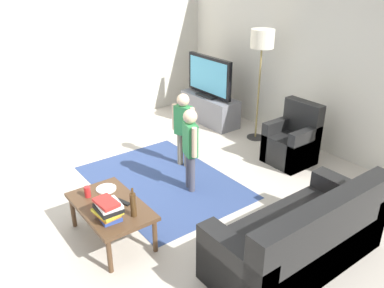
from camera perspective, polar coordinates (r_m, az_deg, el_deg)
ground at (r=4.89m, az=-5.70°, el=-8.72°), size 7.80×7.80×0.00m
wall_back at (r=6.31m, az=18.08°, el=11.33°), size 6.00×0.12×2.70m
wall_left at (r=6.98m, az=-19.55°, el=12.33°), size 0.12×6.00×2.70m
area_rug at (r=5.34m, az=-4.23°, el=-5.46°), size 2.20×1.60×0.01m
tv_stand at (r=7.25m, az=2.54°, el=5.05°), size 1.20×0.44×0.50m
tv at (r=7.06m, az=2.50°, el=9.64°), size 1.10×0.28×0.71m
couch at (r=3.98m, az=15.73°, el=-13.36°), size 0.80×1.80×0.86m
armchair at (r=5.93m, az=14.39°, el=0.15°), size 0.60×0.60×0.90m
floor_lamp at (r=6.28m, az=10.08°, el=13.91°), size 0.36×0.36×1.78m
child_near_tv at (r=5.49m, az=-1.27°, el=2.98°), size 0.34×0.20×1.08m
child_center at (r=4.88m, az=-0.26°, el=0.17°), size 0.35×0.19×1.09m
coffee_table at (r=4.22m, az=-11.68°, el=-9.12°), size 1.00×0.60×0.42m
book_stack at (r=3.92m, az=-12.03°, el=-9.24°), size 0.29×0.25×0.21m
bottle at (r=3.91m, az=-8.49°, el=-8.63°), size 0.06×0.06×0.31m
tv_remote at (r=4.19m, az=-9.96°, el=-8.26°), size 0.18×0.10×0.02m
soda_can at (r=4.35m, az=-14.86°, el=-6.69°), size 0.07×0.07×0.12m
plate at (r=4.46m, az=-12.29°, el=-6.34°), size 0.22×0.22×0.02m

